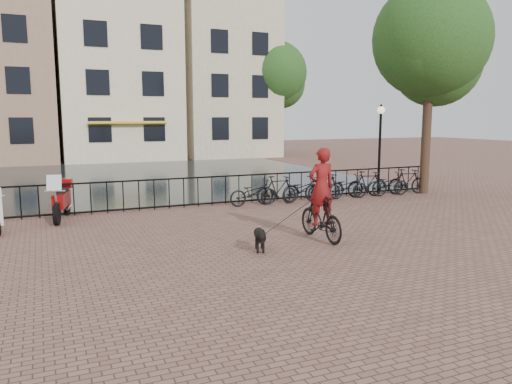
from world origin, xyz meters
name	(u,v)px	position (x,y,z in m)	size (l,w,h in m)	color
ground	(316,273)	(0.00, 0.00, 0.00)	(100.00, 100.00, 0.00)	brown
canal_water	(145,177)	(0.00, 17.30, 0.00)	(20.00, 20.00, 0.00)	black
railing	(198,192)	(0.00, 8.00, 0.50)	(20.00, 0.05, 1.02)	black
canal_house_mid	(116,77)	(0.50, 30.00, 5.90)	(8.00, 9.50, 11.80)	beige
canal_house_right	(219,70)	(8.50, 30.00, 6.65)	(7.00, 9.00, 13.30)	tan
tree_near_right	(431,40)	(9.20, 7.30, 5.97)	(4.48, 4.48, 8.24)	black
tree_far_right	(276,73)	(12.00, 27.00, 6.35)	(4.76, 4.76, 8.76)	black
lamp_post	(380,134)	(7.20, 7.60, 2.38)	(0.30, 0.30, 3.45)	black
cyclist	(321,199)	(1.46, 2.31, 1.02)	(0.86, 1.98, 2.69)	black
dog	(260,239)	(-0.36, 1.94, 0.29)	(0.54, 0.91, 0.58)	black
motorcycle	(61,195)	(-4.37, 7.49, 0.74)	(0.93, 2.13, 1.48)	#970B0C
parked_bike_0	(253,193)	(1.80, 7.40, 0.45)	(0.60, 1.72, 0.90)	black
parked_bike_1	(278,190)	(2.75, 7.40, 0.50)	(0.47, 1.66, 1.00)	black
parked_bike_2	(302,190)	(3.70, 7.40, 0.45)	(0.60, 1.72, 0.90)	black
parked_bike_3	(325,187)	(4.65, 7.40, 0.50)	(0.47, 1.66, 1.00)	black
parked_bike_4	(347,187)	(5.60, 7.40, 0.45)	(0.60, 1.72, 0.90)	black
parked_bike_5	(368,184)	(6.55, 7.40, 0.50)	(0.47, 1.66, 1.00)	black
parked_bike_6	(388,184)	(7.50, 7.40, 0.45)	(0.60, 1.72, 0.90)	black
parked_bike_7	(407,181)	(8.45, 7.40, 0.50)	(0.47, 1.66, 1.00)	black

